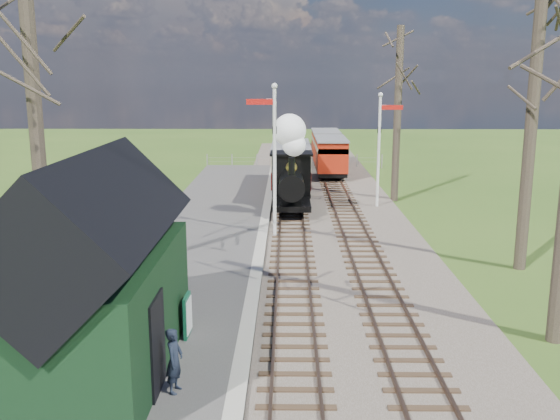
{
  "coord_description": "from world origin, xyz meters",
  "views": [
    {
      "loc": [
        -0.17,
        -8.63,
        6.47
      ],
      "look_at": [
        -0.46,
        14.05,
        1.6
      ],
      "focal_mm": 40.0,
      "sensor_mm": 36.0,
      "label": 1
    }
  ],
  "objects_px": {
    "station_shed": "(94,278)",
    "bench": "(161,330)",
    "semaphore_far": "(381,141)",
    "red_carriage_b": "(326,146)",
    "person": "(174,360)",
    "semaphore_near": "(273,150)",
    "sign_board": "(188,315)",
    "locomotive": "(291,170)",
    "red_carriage_a": "(331,156)",
    "coach": "(291,165)"
  },
  "relations": [
    {
      "from": "person",
      "to": "station_shed",
      "type": "bearing_deg",
      "value": 70.83
    },
    {
      "from": "coach",
      "to": "red_carriage_b",
      "type": "xyz_separation_m",
      "value": [
        2.6,
        10.5,
        -0.12
      ]
    },
    {
      "from": "semaphore_near",
      "to": "semaphore_far",
      "type": "xyz_separation_m",
      "value": [
        5.14,
        6.0,
        -0.27
      ]
    },
    {
      "from": "semaphore_near",
      "to": "locomotive",
      "type": "bearing_deg",
      "value": 80.35
    },
    {
      "from": "semaphore_near",
      "to": "person",
      "type": "bearing_deg",
      "value": -97.32
    },
    {
      "from": "person",
      "to": "red_carriage_a",
      "type": "bearing_deg",
      "value": 0.14
    },
    {
      "from": "station_shed",
      "to": "coach",
      "type": "distance_m",
      "value": 22.94
    },
    {
      "from": "station_shed",
      "to": "person",
      "type": "xyz_separation_m",
      "value": [
        1.85,
        -1.04,
        -1.39
      ]
    },
    {
      "from": "semaphore_near",
      "to": "locomotive",
      "type": "distance_m",
      "value": 4.75
    },
    {
      "from": "station_shed",
      "to": "locomotive",
      "type": "xyz_separation_m",
      "value": [
        4.29,
        16.45,
        -0.12
      ]
    },
    {
      "from": "semaphore_far",
      "to": "station_shed",
      "type": "bearing_deg",
      "value": -115.72
    },
    {
      "from": "coach",
      "to": "bench",
      "type": "distance_m",
      "value": 21.64
    },
    {
      "from": "locomotive",
      "to": "person",
      "type": "distance_m",
      "value": 17.71
    },
    {
      "from": "locomotive",
      "to": "red_carriage_a",
      "type": "distance_m",
      "value": 11.39
    },
    {
      "from": "semaphore_far",
      "to": "red_carriage_a",
      "type": "height_order",
      "value": "semaphore_far"
    },
    {
      "from": "red_carriage_a",
      "to": "semaphore_near",
      "type": "bearing_deg",
      "value": -102.25
    },
    {
      "from": "coach",
      "to": "red_carriage_b",
      "type": "height_order",
      "value": "coach"
    },
    {
      "from": "semaphore_far",
      "to": "red_carriage_b",
      "type": "distance_m",
      "value": 15.24
    },
    {
      "from": "red_carriage_a",
      "to": "person",
      "type": "relative_size",
      "value": 3.61
    },
    {
      "from": "semaphore_far",
      "to": "red_carriage_a",
      "type": "xyz_separation_m",
      "value": [
        -1.77,
        9.52,
        -1.9
      ]
    },
    {
      "from": "station_shed",
      "to": "bench",
      "type": "distance_m",
      "value": 2.3
    },
    {
      "from": "station_shed",
      "to": "person",
      "type": "bearing_deg",
      "value": -29.33
    },
    {
      "from": "red_carriage_a",
      "to": "person",
      "type": "height_order",
      "value": "red_carriage_a"
    },
    {
      "from": "red_carriage_a",
      "to": "sign_board",
      "type": "xyz_separation_m",
      "value": [
        -5.23,
        -25.76,
        -0.72
      ]
    },
    {
      "from": "red_carriage_a",
      "to": "semaphore_far",
      "type": "bearing_deg",
      "value": -79.44
    },
    {
      "from": "station_shed",
      "to": "red_carriage_b",
      "type": "xyz_separation_m",
      "value": [
        6.9,
        33.02,
        -0.82
      ]
    },
    {
      "from": "station_shed",
      "to": "semaphore_near",
      "type": "distance_m",
      "value": 12.58
    },
    {
      "from": "semaphore_near",
      "to": "person",
      "type": "xyz_separation_m",
      "value": [
        -1.68,
        -13.04,
        -2.74
      ]
    },
    {
      "from": "coach",
      "to": "red_carriage_b",
      "type": "distance_m",
      "value": 10.82
    },
    {
      "from": "semaphore_far",
      "to": "coach",
      "type": "distance_m",
      "value": 6.54
    },
    {
      "from": "locomotive",
      "to": "red_carriage_b",
      "type": "xyz_separation_m",
      "value": [
        2.61,
        16.57,
        -0.7
      ]
    },
    {
      "from": "semaphore_near",
      "to": "red_carriage_a",
      "type": "xyz_separation_m",
      "value": [
        3.37,
        15.52,
        -2.18
      ]
    },
    {
      "from": "semaphore_far",
      "to": "bench",
      "type": "height_order",
      "value": "semaphore_far"
    },
    {
      "from": "semaphore_near",
      "to": "sign_board",
      "type": "xyz_separation_m",
      "value": [
        -1.86,
        -10.24,
        -2.9
      ]
    },
    {
      "from": "semaphore_far",
      "to": "coach",
      "type": "height_order",
      "value": "semaphore_far"
    },
    {
      "from": "coach",
      "to": "person",
      "type": "distance_m",
      "value": 23.7
    },
    {
      "from": "locomotive",
      "to": "red_carriage_a",
      "type": "xyz_separation_m",
      "value": [
        2.61,
        11.07,
        -0.7
      ]
    },
    {
      "from": "red_carriage_b",
      "to": "bench",
      "type": "xyz_separation_m",
      "value": [
        -5.76,
        -31.89,
        -0.83
      ]
    },
    {
      "from": "red_carriage_b",
      "to": "red_carriage_a",
      "type": "bearing_deg",
      "value": -90.0
    },
    {
      "from": "station_shed",
      "to": "red_carriage_a",
      "type": "height_order",
      "value": "station_shed"
    },
    {
      "from": "semaphore_far",
      "to": "sign_board",
      "type": "relative_size",
      "value": 5.48
    },
    {
      "from": "semaphore_near",
      "to": "bench",
      "type": "distance_m",
      "value": 11.53
    },
    {
      "from": "semaphore_near",
      "to": "sign_board",
      "type": "height_order",
      "value": "semaphore_near"
    },
    {
      "from": "semaphore_far",
      "to": "red_carriage_a",
      "type": "relative_size",
      "value": 1.17
    },
    {
      "from": "red_carriage_b",
      "to": "bench",
      "type": "relative_size",
      "value": 3.14
    },
    {
      "from": "station_shed",
      "to": "coach",
      "type": "height_order",
      "value": "station_shed"
    },
    {
      "from": "red_carriage_b",
      "to": "person",
      "type": "xyz_separation_m",
      "value": [
        -5.05,
        -34.06,
        -0.57
      ]
    },
    {
      "from": "coach",
      "to": "sign_board",
      "type": "relative_size",
      "value": 7.16
    },
    {
      "from": "station_shed",
      "to": "locomotive",
      "type": "distance_m",
      "value": 17.0
    },
    {
      "from": "red_carriage_a",
      "to": "bench",
      "type": "distance_m",
      "value": 27.03
    }
  ]
}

